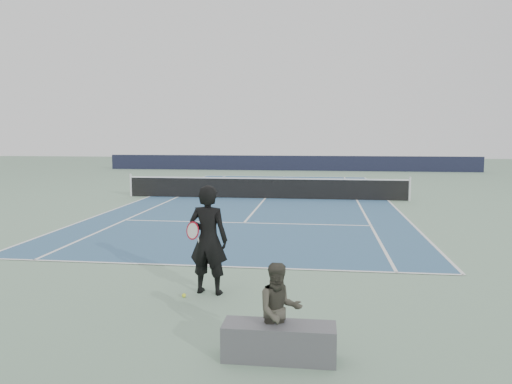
# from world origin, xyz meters

# --- Properties ---
(ground) EXTENTS (80.00, 80.00, 0.00)m
(ground) POSITION_xyz_m (0.00, 0.00, 0.00)
(ground) COLOR gray
(court_surface) EXTENTS (10.97, 23.77, 0.01)m
(court_surface) POSITION_xyz_m (0.00, 0.00, 0.01)
(court_surface) COLOR #355C7F
(court_surface) RESTS_ON ground
(tennis_net) EXTENTS (12.90, 0.10, 1.07)m
(tennis_net) POSITION_xyz_m (0.00, 0.00, 0.50)
(tennis_net) COLOR silver
(tennis_net) RESTS_ON ground
(windscreen_far) EXTENTS (30.00, 0.25, 1.20)m
(windscreen_far) POSITION_xyz_m (0.00, 17.88, 0.60)
(windscreen_far) COLOR black
(windscreen_far) RESTS_ON ground
(tennis_player) EXTENTS (0.87, 0.66, 2.02)m
(tennis_player) POSITION_xyz_m (0.45, -13.70, 1.01)
(tennis_player) COLOR black
(tennis_player) RESTS_ON ground
(tennis_ball) EXTENTS (0.07, 0.07, 0.07)m
(tennis_ball) POSITION_xyz_m (0.06, -13.99, 0.04)
(tennis_ball) COLOR #D4E52E
(tennis_ball) RESTS_ON ground
(spectator_bench) EXTENTS (1.55, 0.92, 1.29)m
(spectator_bench) POSITION_xyz_m (1.97, -16.25, 0.46)
(spectator_bench) COLOR #56565B
(spectator_bench) RESTS_ON ground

